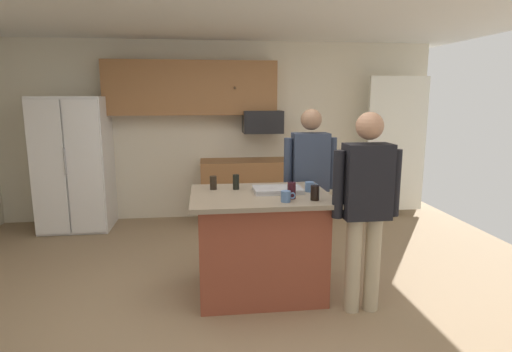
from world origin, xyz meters
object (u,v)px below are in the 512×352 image
refrigerator (75,164)px  tumbler_amber (236,182)px  microwave_over_range (262,122)px  glass_pilsner (315,193)px  glass_short_whisky (292,191)px  serving_tray (277,190)px  kitchen_island (260,243)px  person_guest_by_door (366,200)px  mug_ceramic_white (286,196)px  mug_blue_stoneware (310,187)px  glass_stout_tall (213,183)px  person_host_foreground (310,176)px

refrigerator → tumbler_amber: size_ratio=12.79×
microwave_over_range → glass_pilsner: 2.68m
tumbler_amber → glass_short_whisky: same height
glass_short_whisky → serving_tray: glass_short_whisky is taller
kitchen_island → person_guest_by_door: size_ratio=0.74×
microwave_over_range → glass_pilsner: size_ratio=4.44×
person_guest_by_door → mug_ceramic_white: (-0.64, 0.13, 0.01)m
kitchen_island → mug_blue_stoneware: 0.69m
person_guest_by_door → glass_stout_tall: (-1.23, 0.68, 0.03)m
tumbler_amber → serving_tray: tumbler_amber is taller
kitchen_island → glass_stout_tall: size_ratio=9.72×
person_host_foreground → glass_pilsner: person_host_foreground is taller
person_host_foreground → mug_ceramic_white: person_host_foreground is taller
mug_blue_stoneware → refrigerator: bearing=141.1°
tumbler_amber → microwave_over_range: bearing=75.6°
microwave_over_range → glass_pilsner: (0.08, -2.64, -0.44)m
glass_short_whisky → person_host_foreground: bearing=66.0°
person_guest_by_door → person_host_foreground: person_guest_by_door is taller
microwave_over_range → glass_stout_tall: 2.29m
kitchen_island → glass_pilsner: size_ratio=9.88×
person_host_foreground → serving_tray: size_ratio=3.82×
microwave_over_range → mug_ceramic_white: 2.71m
kitchen_island → serving_tray: serving_tray is taller
glass_short_whisky → glass_pilsner: (0.18, -0.08, -0.01)m
microwave_over_range → tumbler_amber: 2.25m
kitchen_island → mug_blue_stoneware: mug_blue_stoneware is taller
person_guest_by_door → glass_short_whisky: (-0.57, 0.24, 0.04)m
person_host_foreground → tumbler_amber: person_host_foreground is taller
glass_stout_tall → mug_blue_stoneware: glass_stout_tall is taller
mug_blue_stoneware → serving_tray: mug_blue_stoneware is taller
refrigerator → serving_tray: bearing=-42.0°
person_guest_by_door → mug_blue_stoneware: person_guest_by_door is taller
glass_pilsner → mug_ceramic_white: bearing=-173.5°
microwave_over_range → mug_blue_stoneware: size_ratio=4.39×
glass_stout_tall → glass_pilsner: glass_stout_tall is taller
serving_tray → person_guest_by_door: bearing=-37.9°
tumbler_amber → mug_blue_stoneware: 0.69m
refrigerator → kitchen_island: bearing=-44.7°
mug_blue_stoneware → serving_tray: 0.30m
glass_stout_tall → mug_ceramic_white: (0.59, -0.55, -0.02)m
person_host_foreground → serving_tray: 0.74m
person_host_foreground → glass_stout_tall: size_ratio=13.11×
microwave_over_range → glass_pilsner: microwave_over_range is taller
serving_tray → tumbler_amber: bearing=156.0°
person_host_foreground → microwave_over_range: bearing=-126.6°
glass_short_whisky → glass_stout_tall: bearing=146.1°
glass_pilsner → mug_blue_stoneware: (0.04, 0.33, -0.02)m
tumbler_amber → kitchen_island: bearing=-46.8°
glass_stout_tall → tumbler_amber: bearing=-4.6°
tumbler_amber → glass_stout_tall: 0.21m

